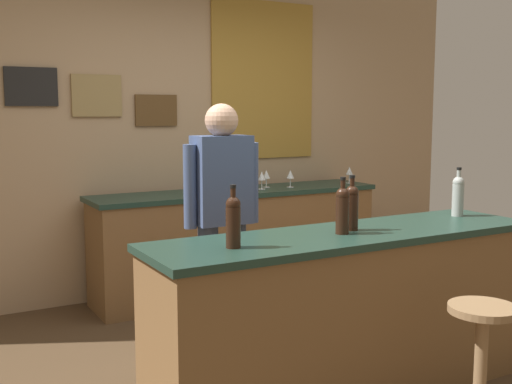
% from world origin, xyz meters
% --- Properties ---
extents(ground_plane, '(10.00, 10.00, 0.00)m').
position_xyz_m(ground_plane, '(0.00, 0.00, 0.00)').
color(ground_plane, '#4C3823').
extents(back_wall, '(6.00, 0.09, 2.80)m').
position_xyz_m(back_wall, '(0.01, 2.03, 1.42)').
color(back_wall, tan).
rests_on(back_wall, ground_plane).
extents(bar_counter, '(2.29, 0.60, 0.92)m').
position_xyz_m(bar_counter, '(0.00, -0.40, 0.46)').
color(bar_counter, brown).
rests_on(bar_counter, ground_plane).
extents(side_counter, '(2.56, 0.56, 0.90)m').
position_xyz_m(side_counter, '(0.40, 1.65, 0.45)').
color(side_counter, brown).
rests_on(side_counter, ground_plane).
extents(bartender, '(0.52, 0.21, 1.62)m').
position_xyz_m(bartender, '(-0.34, 0.47, 0.94)').
color(bartender, '#384766').
rests_on(bartender, ground_plane).
extents(bar_stool, '(0.32, 0.32, 0.68)m').
position_xyz_m(bar_stool, '(0.20, -1.14, 0.46)').
color(bar_stool, olive).
rests_on(bar_stool, ground_plane).
extents(wine_bottle_a, '(0.07, 0.07, 0.31)m').
position_xyz_m(wine_bottle_a, '(-0.73, -0.44, 1.06)').
color(wine_bottle_a, black).
rests_on(wine_bottle_a, bar_counter).
extents(wine_bottle_b, '(0.07, 0.07, 0.31)m').
position_xyz_m(wine_bottle_b, '(-0.07, -0.42, 1.06)').
color(wine_bottle_b, black).
rests_on(wine_bottle_b, bar_counter).
extents(wine_bottle_c, '(0.07, 0.07, 0.31)m').
position_xyz_m(wine_bottle_c, '(0.04, -0.37, 1.06)').
color(wine_bottle_c, black).
rests_on(wine_bottle_c, bar_counter).
extents(wine_bottle_d, '(0.07, 0.07, 0.31)m').
position_xyz_m(wine_bottle_d, '(0.91, -0.32, 1.06)').
color(wine_bottle_d, '#999E99').
rests_on(wine_bottle_d, bar_counter).
extents(wine_glass_a, '(0.07, 0.07, 0.16)m').
position_xyz_m(wine_glass_a, '(0.20, 1.57, 1.01)').
color(wine_glass_a, silver).
rests_on(wine_glass_a, side_counter).
extents(wine_glass_b, '(0.07, 0.07, 0.16)m').
position_xyz_m(wine_glass_b, '(0.60, 1.59, 1.01)').
color(wine_glass_b, silver).
rests_on(wine_glass_b, side_counter).
extents(wine_glass_c, '(0.07, 0.07, 0.16)m').
position_xyz_m(wine_glass_c, '(0.70, 1.69, 1.01)').
color(wine_glass_c, silver).
rests_on(wine_glass_c, side_counter).
extents(wine_glass_d, '(0.07, 0.07, 0.16)m').
position_xyz_m(wine_glass_d, '(0.90, 1.60, 1.01)').
color(wine_glass_d, silver).
rests_on(wine_glass_d, side_counter).
extents(wine_glass_e, '(0.07, 0.07, 0.16)m').
position_xyz_m(wine_glass_e, '(1.55, 1.60, 1.01)').
color(wine_glass_e, silver).
rests_on(wine_glass_e, side_counter).
extents(coffee_mug, '(0.12, 0.08, 0.09)m').
position_xyz_m(coffee_mug, '(0.33, 1.64, 0.95)').
color(coffee_mug, '#336699').
rests_on(coffee_mug, side_counter).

